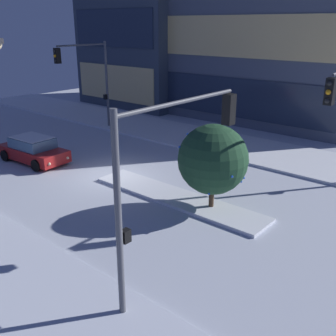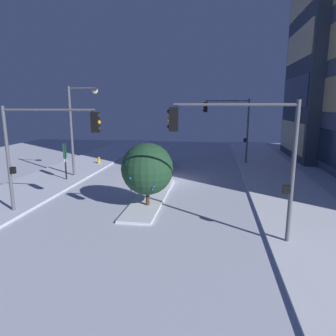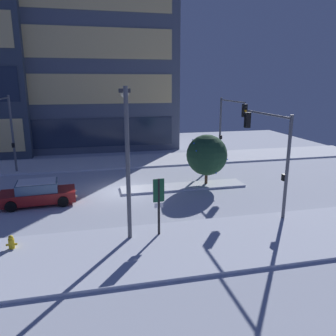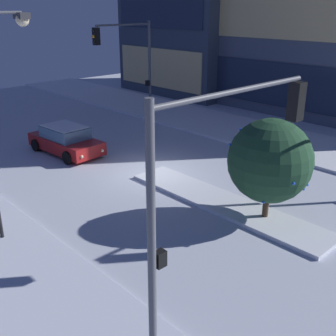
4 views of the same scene
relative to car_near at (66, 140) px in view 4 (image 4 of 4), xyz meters
name	(u,v)px [view 4 (image 4 of 4)]	position (x,y,z in m)	size (l,w,h in m)	color
ground	(150,173)	(5.24, 1.32, -0.71)	(52.00, 52.00, 0.00)	silver
curb_strip_far	(261,135)	(5.24, 10.16, -0.64)	(52.00, 5.20, 0.14)	silver
median_strip	(224,203)	(9.72, 1.27, -0.64)	(9.00, 1.80, 0.14)	silver
car_near	(66,140)	(0.00, 0.00, 0.00)	(4.66, 2.31, 1.49)	maroon
traffic_light_corner_far_left	(130,55)	(-2.85, 6.68, 3.68)	(0.32, 4.53, 6.42)	#565960
traffic_light_corner_near_right	(223,163)	(13.50, -3.60, 3.33)	(0.32, 5.37, 5.79)	#565960
decorated_tree_median	(270,161)	(11.52, 1.43, 1.57)	(2.97, 2.97, 3.77)	#473323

